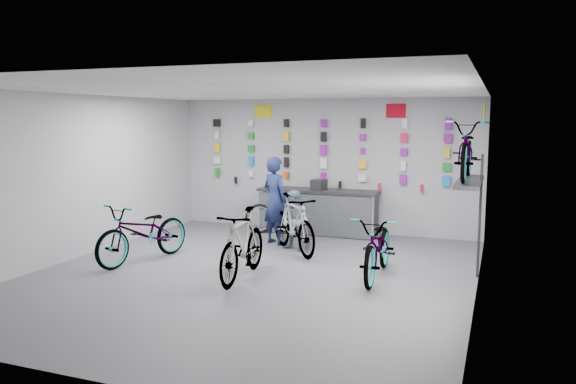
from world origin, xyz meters
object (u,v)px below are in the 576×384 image
at_px(counter, 318,212).
at_px(customer, 295,221).
at_px(bike_center, 243,244).
at_px(clerk, 275,200).
at_px(bike_left, 144,232).
at_px(bike_service, 294,224).
at_px(bike_right, 379,246).

height_order(counter, customer, customer).
bearing_deg(customer, bike_center, -73.55).
distance_m(counter, clerk, 1.41).
bearing_deg(bike_center, counter, 84.99).
height_order(counter, bike_left, bike_left).
bearing_deg(bike_service, bike_left, 170.91).
xyz_separation_m(bike_left, customer, (2.24, 1.77, 0.05)).
xyz_separation_m(bike_right, customer, (-1.92, 1.31, 0.07)).
height_order(bike_left, clerk, clerk).
bearing_deg(bike_service, bike_center, -138.22).
relative_size(bike_right, clerk, 1.11).
xyz_separation_m(bike_left, clerk, (1.65, 2.20, 0.36)).
distance_m(bike_left, bike_right, 4.18).
relative_size(bike_center, bike_right, 0.95).
distance_m(counter, customer, 1.68).
bearing_deg(bike_center, bike_service, 81.28).
height_order(bike_right, clerk, clerk).
bearing_deg(customer, counter, 111.50).
relative_size(bike_left, bike_service, 1.10).
bearing_deg(bike_center, bike_right, 17.86).
bearing_deg(bike_left, bike_service, 48.29).
xyz_separation_m(counter, customer, (0.07, -1.68, 0.11)).
bearing_deg(clerk, bike_right, 171.20).
height_order(bike_left, bike_service, bike_service).
height_order(bike_right, customer, customer).
height_order(bike_left, bike_center, bike_center).
distance_m(bike_center, bike_right, 2.18).
bearing_deg(customer, bike_service, -57.43).
relative_size(bike_right, customer, 1.68).
height_order(counter, bike_service, bike_service).
relative_size(counter, clerk, 1.50).
bearing_deg(counter, bike_right, -56.37).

